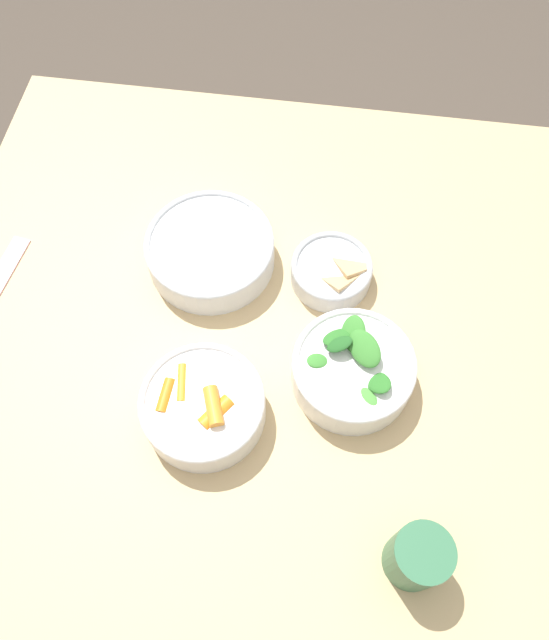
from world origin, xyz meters
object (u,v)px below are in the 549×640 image
bowl_cookies (332,271)px  bowl_beans_hotdog (211,251)px  bowl_carrots (203,406)px  cup (417,557)px  bowl_greens (352,369)px

bowl_cookies → bowl_beans_hotdog: bearing=87.9°
bowl_carrots → cup: bearing=-118.2°
bowl_greens → bowl_beans_hotdog: (0.17, 0.23, -0.01)m
bowl_cookies → bowl_greens: bearing=-165.2°
bowl_greens → bowl_beans_hotdog: size_ratio=0.86×
bowl_carrots → bowl_beans_hotdog: (0.25, 0.04, -0.00)m
bowl_greens → cup: bearing=-158.1°
bowl_beans_hotdog → bowl_cookies: size_ratio=1.60×
bowl_greens → bowl_carrots: bearing=112.3°
bowl_cookies → bowl_carrots: bearing=147.8°
bowl_carrots → bowl_beans_hotdog: size_ratio=0.85×
bowl_greens → cup: size_ratio=1.81×
bowl_carrots → bowl_beans_hotdog: bowl_carrots is taller
bowl_carrots → bowl_greens: 0.21m
bowl_beans_hotdog → bowl_cookies: (-0.01, -0.19, -0.00)m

